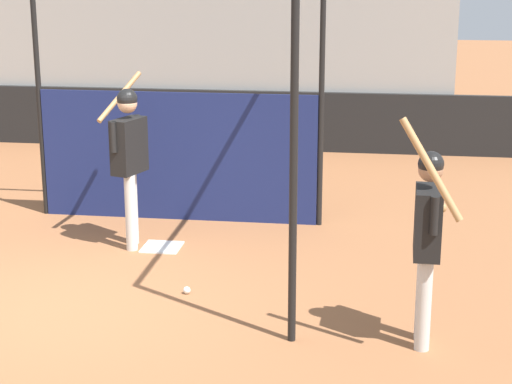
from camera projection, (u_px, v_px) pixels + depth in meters
name	position (u px, v px, depth m)	size (l,w,h in m)	color
ground_plane	(54.00, 306.00, 8.31)	(60.00, 60.00, 0.00)	#935B38
outfield_wall	(203.00, 119.00, 15.18)	(24.00, 0.12, 1.04)	black
bleacher_section	(223.00, 49.00, 16.88)	(8.70, 4.00, 3.12)	#9E9E99
batting_cage	(167.00, 127.00, 10.23)	(3.69, 3.53, 3.09)	black
home_plate	(162.00, 247.00, 9.99)	(0.44, 0.44, 0.02)	white
player_batter	(129.00, 151.00, 9.75)	(0.56, 0.94, 1.98)	silver
player_waiting	(428.00, 231.00, 7.19)	(0.54, 0.81, 2.06)	silver
baseball	(187.00, 290.00, 8.60)	(0.07, 0.07, 0.07)	white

